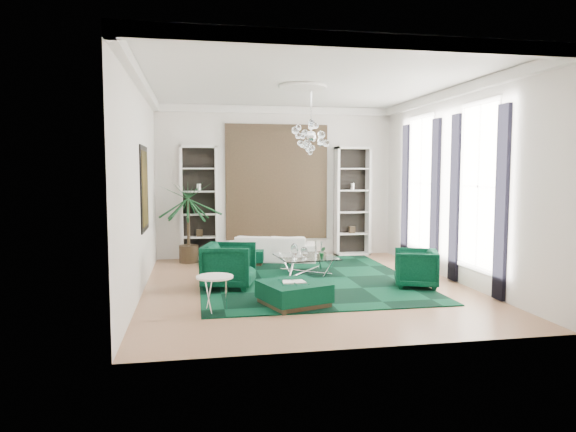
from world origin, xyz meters
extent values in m
cube|color=#AA7B5A|center=(0.00, 0.00, -0.01)|extent=(6.00, 7.00, 0.02)
cube|color=white|center=(0.00, 0.00, 3.81)|extent=(6.00, 7.00, 0.02)
cube|color=silver|center=(0.00, 3.51, 1.90)|extent=(6.00, 0.02, 3.80)
cube|color=silver|center=(0.00, -3.51, 1.90)|extent=(6.00, 0.02, 3.80)
cube|color=silver|center=(-3.01, 0.00, 1.90)|extent=(0.02, 7.00, 3.80)
cube|color=silver|center=(3.01, 0.00, 1.90)|extent=(0.02, 7.00, 3.80)
cylinder|color=white|center=(0.00, 0.30, 3.77)|extent=(0.90, 0.90, 0.05)
cube|color=black|center=(0.00, 3.46, 1.90)|extent=(2.50, 0.06, 2.80)
cube|color=black|center=(-2.97, 0.60, 1.85)|extent=(0.04, 1.30, 1.60)
cube|color=white|center=(2.99, -0.90, 1.90)|extent=(0.03, 1.10, 2.90)
cube|color=black|center=(2.96, -1.68, 1.65)|extent=(0.07, 0.30, 3.25)
cube|color=black|center=(2.96, -0.12, 1.65)|extent=(0.07, 0.30, 3.25)
cube|color=white|center=(2.99, 1.50, 1.90)|extent=(0.03, 1.10, 2.90)
cube|color=black|center=(2.96, 0.72, 1.65)|extent=(0.07, 0.30, 3.25)
cube|color=black|center=(2.96, 2.28, 1.65)|extent=(0.07, 0.30, 3.25)
cube|color=black|center=(0.11, 0.60, 0.01)|extent=(4.20, 5.00, 0.02)
imported|color=white|center=(-0.24, 2.79, 0.32)|extent=(2.32, 1.37, 0.64)
imported|color=black|center=(-1.44, 0.09, 0.42)|extent=(1.12, 1.10, 0.84)
imported|color=black|center=(2.01, -0.47, 0.36)|extent=(1.01, 0.99, 0.72)
cube|color=black|center=(-0.86, 2.50, 0.18)|extent=(0.93, 0.93, 0.35)
cube|color=black|center=(-0.49, -1.36, 0.19)|extent=(1.21, 1.21, 0.38)
cube|color=white|center=(-0.49, -1.36, 0.39)|extent=(0.37, 0.25, 0.03)
cylinder|color=white|center=(-1.77, -1.52, 0.28)|extent=(0.63, 0.63, 0.55)
imported|color=#144823|center=(0.51, 0.76, 0.51)|extent=(0.14, 0.12, 0.23)
camera|label=1|loc=(-2.05, -9.39, 2.18)|focal=32.00mm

